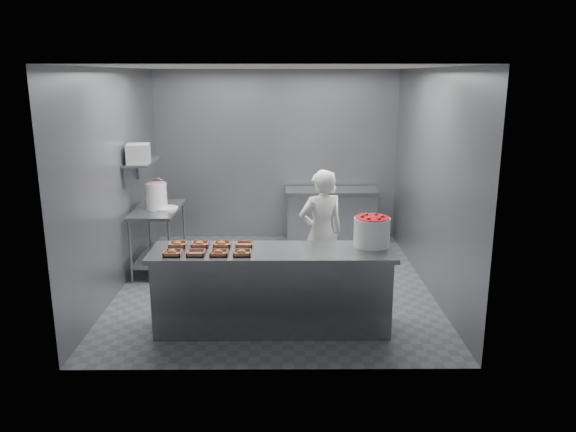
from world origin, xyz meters
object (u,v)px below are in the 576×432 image
Objects in this scene: tray_3 at (242,252)px; tray_6 at (222,244)px; tray_4 at (178,244)px; tray_1 at (196,253)px; strawberry_tub at (372,231)px; prep_table at (158,229)px; tray_2 at (219,252)px; worker at (321,233)px; tray_7 at (244,244)px; tray_5 at (200,244)px; tray_0 at (173,253)px; glaze_bucket at (156,196)px; appliance at (138,153)px; service_counter at (272,289)px; back_counter at (331,216)px.

tray_6 is at bearing 128.70° from tray_3.
tray_6 is (0.48, 0.00, 0.00)m from tray_4.
strawberry_tub is at bearing 9.12° from tray_1.
tray_1 is at bearing -67.65° from prep_table.
worker reaches higher than tray_2.
strawberry_tub is at bearing 0.01° from tray_7.
tray_5 is (0.24, 0.00, 0.00)m from tray_4.
strawberry_tub reaches higher than tray_0.
tray_2 is (1.10, -2.10, 0.33)m from prep_table.
tray_0 is at bearing -73.54° from prep_table.
glaze_bucket reaches higher than tray_2.
appliance reaches higher than glaze_bucket.
tray_6 is at bearing 90.00° from tray_2.
tray_1 is (0.24, 0.00, -0.00)m from tray_0.
tray_5 is 0.48× the size of strawberry_tub.
tray_3 and tray_4 have the same top height.
appliance is at bearing 123.40° from tray_2.
tray_2 is at bearing -129.05° from tray_7.
tray_2 is 0.38m from tray_5.
tray_5 is 0.24m from tray_6.
worker is (1.14, 0.84, -0.12)m from tray_6.
tray_5 is at bearing -64.02° from glaze_bucket.
tray_7 is (-0.31, 0.15, 0.47)m from service_counter.
tray_0 is 1.00× the size of tray_6.
service_counter is 2.56m from prep_table.
tray_3 is at bearing -167.83° from strawberry_tub.
service_counter is 2.58m from glaze_bucket.
tray_5 and tray_6 have the same top height.
worker is at bearing 59.24° from service_counter.
tray_0 is 2.13m from glaze_bucket.
appliance is (-2.90, 1.63, 0.62)m from strawberry_tub.
tray_2 is at bearing -90.00° from tray_6.
tray_7 is (0.24, 0.00, -0.00)m from tray_6.
service_counter is at bearing 8.28° from tray_0.
tray_6 is at bearing -60.12° from appliance.
tray_3 is 0.57m from tray_5.
worker is at bearing 31.30° from tray_5.
worker is (0.89, 0.84, -0.12)m from tray_7.
service_counter is 13.88× the size of tray_2.
tray_1 is 1.00× the size of tray_4.
tray_6 reaches higher than back_counter.
strawberry_tub is (0.49, -0.84, 0.27)m from worker.
back_counter is (0.90, 3.25, -0.00)m from service_counter.
tray_4 is at bearing -180.00° from tray_7.
tray_3 is 0.38m from tray_6.
tray_3 is 1.45m from worker.
tray_3 is (-0.31, -0.15, 0.47)m from service_counter.
appliance is at bearing 115.91° from tray_4.
appliance is at bearing -134.45° from prep_table.
tray_4 is (0.00, 0.30, 0.00)m from tray_0.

